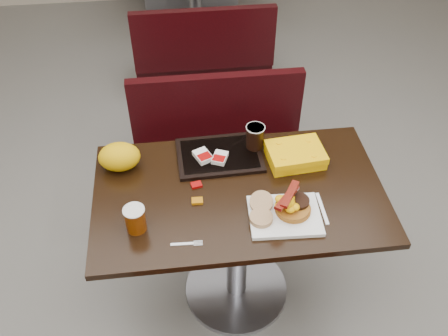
{
  "coord_description": "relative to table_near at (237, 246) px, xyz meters",
  "views": [
    {
      "loc": [
        -0.23,
        -1.39,
        2.22
      ],
      "look_at": [
        -0.05,
        0.07,
        0.82
      ],
      "focal_mm": 39.44,
      "sensor_mm": 36.0,
      "label": 1
    }
  ],
  "objects": [
    {
      "name": "coffee_cup_far",
      "position": [
        0.1,
        0.25,
        0.45
      ],
      "size": [
        0.08,
        0.08,
        0.11
      ],
      "primitive_type": "cylinder",
      "rotation": [
        0.0,
        0.0,
        0.04
      ],
      "color": "black",
      "rests_on": "tray"
    },
    {
      "name": "bacon_strips",
      "position": [
        0.16,
        -0.15,
        0.48
      ],
      "size": [
        0.16,
        0.17,
        0.01
      ],
      "primitive_type": null,
      "rotation": [
        0.0,
        0.0,
        0.91
      ],
      "color": "#4D0705",
      "rests_on": "scrambled_eggs"
    },
    {
      "name": "sausage_patty",
      "position": [
        0.21,
        -0.13,
        0.43
      ],
      "size": [
        0.11,
        0.11,
        0.01
      ],
      "primitive_type": "cylinder",
      "rotation": [
        0.0,
        0.0,
        -0.29
      ],
      "color": "black",
      "rests_on": "pancake_stack"
    },
    {
      "name": "paper_bag",
      "position": [
        -0.49,
        0.2,
        0.44
      ],
      "size": [
        0.2,
        0.16,
        0.12
      ],
      "primitive_type": "ellipsoid",
      "rotation": [
        0.0,
        0.0,
        0.16
      ],
      "color": "#D8A707",
      "rests_on": "table_near"
    },
    {
      "name": "bench_near_n",
      "position": [
        0.0,
        0.7,
        -0.02
      ],
      "size": [
        1.0,
        0.46,
        0.72
      ],
      "primitive_type": null,
      "color": "black",
      "rests_on": "floor"
    },
    {
      "name": "knife",
      "position": [
        0.32,
        -0.14,
        0.38
      ],
      "size": [
        0.01,
        0.17,
        0.0
      ],
      "primitive_type": "cube",
      "rotation": [
        0.0,
        0.0,
        -1.58
      ],
      "color": "white",
      "rests_on": "table_near"
    },
    {
      "name": "muffin_bottom",
      "position": [
        0.06,
        -0.18,
        0.4
      ],
      "size": [
        0.11,
        0.11,
        0.02
      ],
      "primitive_type": "cylinder",
      "rotation": [
        0.0,
        0.0,
        0.21
      ],
      "color": "tan",
      "rests_on": "platter"
    },
    {
      "name": "coffee_cup_near",
      "position": [
        -0.42,
        -0.15,
        0.43
      ],
      "size": [
        0.1,
        0.1,
        0.11
      ],
      "primitive_type": "cylinder",
      "rotation": [
        0.0,
        0.0,
        0.34
      ],
      "color": "#9A3C05",
      "rests_on": "table_near"
    },
    {
      "name": "condiment_syrup",
      "position": [
        -0.18,
        -0.04,
        0.38
      ],
      "size": [
        0.05,
        0.04,
        0.01
      ],
      "primitive_type": "cube",
      "rotation": [
        0.0,
        0.0,
        -0.04
      ],
      "color": "#AB6007",
      "rests_on": "table_near"
    },
    {
      "name": "scrambled_eggs",
      "position": [
        0.17,
        -0.15,
        0.45
      ],
      "size": [
        0.1,
        0.09,
        0.05
      ],
      "primitive_type": "ellipsoid",
      "rotation": [
        0.0,
        0.0,
        -0.05
      ],
      "color": "#FB9F05",
      "rests_on": "pancake_stack"
    },
    {
      "name": "platter",
      "position": [
        0.16,
        -0.16,
        0.38
      ],
      "size": [
        0.29,
        0.23,
        0.02
      ],
      "primitive_type": "cube",
      "rotation": [
        0.0,
        0.0,
        -0.05
      ],
      "color": "white",
      "rests_on": "table_near"
    },
    {
      "name": "bench_far_s",
      "position": [
        0.0,
        1.9,
        -0.02
      ],
      "size": [
        1.0,
        0.46,
        0.72
      ],
      "primitive_type": null,
      "color": "black",
      "rests_on": "floor"
    },
    {
      "name": "hashbrown_sleeve_left",
      "position": [
        -0.13,
        0.2,
        0.4
      ],
      "size": [
        0.09,
        0.1,
        0.02
      ],
      "primitive_type": "cube",
      "rotation": [
        0.0,
        0.0,
        0.42
      ],
      "color": "silver",
      "rests_on": "tray"
    },
    {
      "name": "muffin_top",
      "position": [
        0.07,
        -0.11,
        0.41
      ],
      "size": [
        0.11,
        0.12,
        0.05
      ],
      "primitive_type": "cylinder",
      "rotation": [
        0.38,
        0.0,
        -0.27
      ],
      "color": "tan",
      "rests_on": "platter"
    },
    {
      "name": "hashbrown_sleeve_right",
      "position": [
        -0.06,
        0.18,
        0.4
      ],
      "size": [
        0.08,
        0.1,
        0.02
      ],
      "primitive_type": "cube",
      "rotation": [
        0.0,
        0.0,
        -0.4
      ],
      "color": "silver",
      "rests_on": "tray"
    },
    {
      "name": "pancake_stack",
      "position": [
        0.19,
        -0.15,
        0.41
      ],
      "size": [
        0.15,
        0.15,
        0.03
      ],
      "primitive_type": "cylinder",
      "rotation": [
        0.0,
        0.0,
        0.06
      ],
      "color": "#A5711B",
      "rests_on": "platter"
    },
    {
      "name": "condiment_ketchup",
      "position": [
        -0.17,
        0.05,
        0.38
      ],
      "size": [
        0.05,
        0.04,
        0.01
      ],
      "primitive_type": "cube",
      "rotation": [
        0.0,
        0.0,
        0.19
      ],
      "color": "#8C0504",
      "rests_on": "table_near"
    },
    {
      "name": "clamshell",
      "position": [
        0.27,
        0.15,
        0.41
      ],
      "size": [
        0.26,
        0.2,
        0.06
      ],
      "primitive_type": "cube",
      "rotation": [
        0.0,
        0.0,
        0.09
      ],
      "color": "#FAB304",
      "rests_on": "table_near"
    },
    {
      "name": "table_far",
      "position": [
        0.0,
        2.6,
        0.0
      ],
      "size": [
        1.2,
        0.7,
        0.75
      ],
      "primitive_type": null,
      "color": "black",
      "rests_on": "floor"
    },
    {
      "name": "fork",
      "position": [
        -0.25,
        -0.25,
        0.38
      ],
      "size": [
        0.12,
        0.03,
        0.0
      ],
      "primitive_type": null,
      "rotation": [
        0.0,
        0.0,
        -0.05
      ],
      "color": "white",
      "rests_on": "table_near"
    },
    {
      "name": "table_near",
      "position": [
        0.0,
        0.0,
        0.0
      ],
      "size": [
        1.2,
        0.7,
        0.75
      ],
      "primitive_type": null,
      "color": "black",
      "rests_on": "floor"
    },
    {
      "name": "floor",
      "position": [
        0.0,
        0.0,
        -0.38
      ],
      "size": [
        6.0,
        7.0,
        0.01
      ],
      "primitive_type": "cube",
      "color": "gray",
      "rests_on": "ground"
    },
    {
      "name": "tray",
      "position": [
        -0.06,
        0.22,
        0.38
      ],
      "size": [
        0.38,
        0.27,
        0.02
      ],
      "primitive_type": "cube",
      "rotation": [
        0.0,
        0.0,
        0.03
      ],
      "color": "black",
      "rests_on": "table_near"
    }
  ]
}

